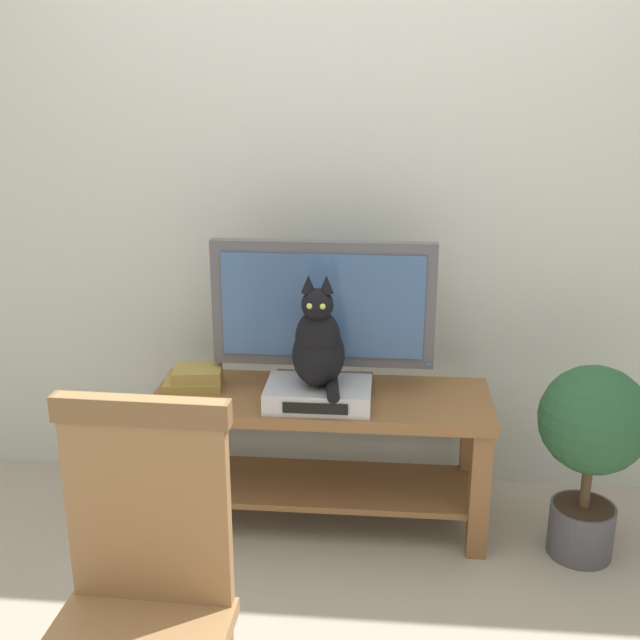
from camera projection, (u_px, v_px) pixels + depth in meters
ground_plane at (327, 630)px, 2.39m from camera, size 12.00×12.00×0.00m
back_wall at (350, 149)px, 2.97m from camera, size 7.00×0.12×2.80m
tv_stand at (321, 434)px, 2.88m from camera, size 1.26×0.45×0.54m
tv at (323, 312)px, 2.81m from camera, size 0.83×0.20×0.57m
media_box at (318, 395)px, 2.73m from camera, size 0.38×0.25×0.08m
cat at (318, 345)px, 2.66m from camera, size 0.19×0.28×0.42m
wooden_chair at (138, 593)px, 1.69m from camera, size 0.41×0.42×0.99m
book_stack at (196, 378)px, 2.89m from camera, size 0.23×0.18×0.08m
potted_plant at (592, 439)px, 2.64m from camera, size 0.38×0.38×0.73m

